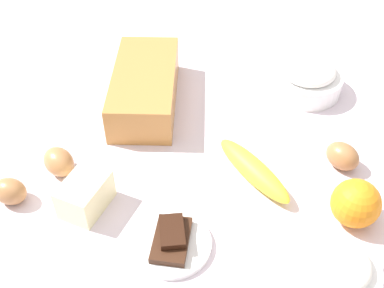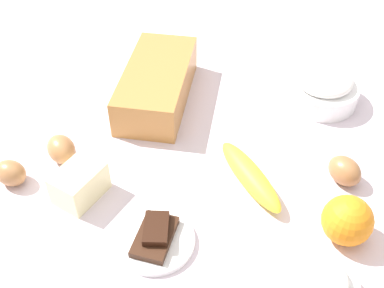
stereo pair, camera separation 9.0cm
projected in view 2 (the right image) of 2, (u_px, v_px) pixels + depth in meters
name	position (u px, v px, depth m)	size (l,w,h in m)	color
ground_plane	(192.00, 163.00, 0.93)	(2.40, 2.40, 0.02)	silver
loaf_pan	(157.00, 83.00, 1.04)	(0.30, 0.17, 0.08)	#B77A3D
flour_bowl	(312.00, 288.00, 0.69)	(0.13, 0.13, 0.07)	white
sugar_bowl	(323.00, 88.00, 1.04)	(0.15, 0.15, 0.08)	white
banana	(250.00, 176.00, 0.87)	(0.19, 0.04, 0.04)	yellow
orange_fruit	(347.00, 220.00, 0.77)	(0.08, 0.08, 0.08)	orange
butter_block	(79.00, 183.00, 0.84)	(0.09, 0.06, 0.06)	#F4EDB2
egg_near_butter	(61.00, 149.00, 0.91)	(0.05, 0.05, 0.07)	#AB7346
egg_beside_bowl	(345.00, 171.00, 0.87)	(0.05, 0.05, 0.07)	#9C683F
egg_loose	(11.00, 173.00, 0.87)	(0.05, 0.05, 0.06)	#A66F43
chocolate_plate	(154.00, 238.00, 0.78)	(0.13, 0.13, 0.03)	white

